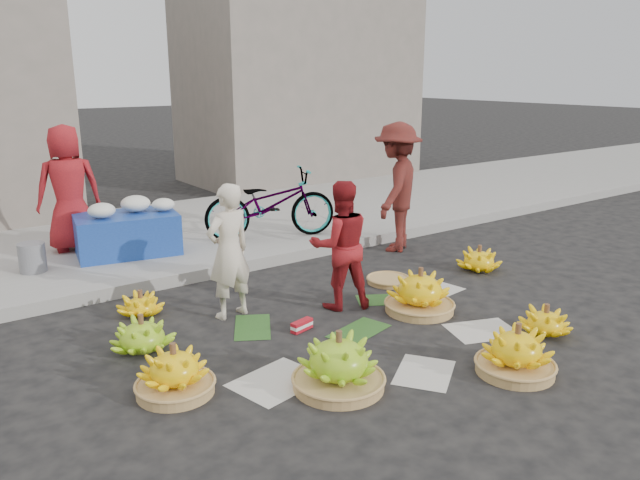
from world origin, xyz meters
TOP-DOWN VIEW (x-y plane):
  - ground at (0.00, 0.00)m, footprint 80.00×80.00m
  - curb at (0.00, 2.20)m, footprint 40.00×0.25m
  - sidewalk at (0.00, 4.30)m, footprint 40.00×4.00m
  - building_right at (4.50, 7.70)m, footprint 5.00×3.00m
  - newspaper_scatter at (0.00, -0.80)m, footprint 3.20×1.80m
  - banana_leaves at (-0.10, 0.20)m, footprint 2.00×1.00m
  - banana_bunch_0 at (-2.05, -0.30)m, footprint 0.61×0.61m
  - banana_bunch_1 at (-0.95, -0.98)m, footprint 0.74×0.74m
  - banana_bunch_2 at (0.42, -1.65)m, footprint 0.74×0.74m
  - banana_bunch_3 at (1.32, -1.31)m, footprint 0.62×0.62m
  - banana_bunch_4 at (0.76, -0.16)m, footprint 0.85×0.85m
  - banana_bunch_5 at (2.38, 0.41)m, footprint 0.69×0.69m
  - banana_bunch_6 at (-1.98, 0.61)m, footprint 0.74×0.74m
  - banana_bunch_7 at (-1.69, 1.44)m, footprint 0.51×0.51m
  - basket_spare at (1.11, 0.72)m, footprint 0.59×0.59m
  - incense_stack at (-0.55, 0.14)m, footprint 0.26×0.14m
  - vendor_cream at (-0.93, 0.90)m, footprint 0.56×0.41m
  - vendor_red at (0.16, 0.44)m, footprint 0.82×0.73m
  - man_striped at (2.17, 1.77)m, footprint 1.34×1.21m
  - flower_table at (-1.13, 3.39)m, footprint 1.41×1.02m
  - grey_bucket at (-2.34, 3.30)m, footprint 0.31×0.31m
  - flower_vendor at (-1.67, 4.01)m, footprint 0.88×0.62m
  - bicycle at (0.84, 2.99)m, footprint 1.24×2.02m

SIDE VIEW (x-z plane):
  - ground at x=0.00m, z-range 0.00..0.00m
  - newspaper_scatter at x=0.00m, z-range 0.00..0.01m
  - banana_leaves at x=-0.10m, z-range 0.00..0.01m
  - basket_spare at x=1.11m, z-range 0.00..0.06m
  - incense_stack at x=-0.55m, z-range 0.01..0.11m
  - sidewalk at x=0.00m, z-range 0.00..0.12m
  - curb at x=0.00m, z-range 0.00..0.15m
  - banana_bunch_7 at x=-1.69m, z-range -0.02..0.26m
  - banana_bunch_3 at x=1.32m, z-range -0.02..0.29m
  - banana_bunch_5 at x=2.38m, z-range -0.02..0.31m
  - banana_bunch_6 at x=-1.98m, z-range -0.02..0.33m
  - banana_bunch_0 at x=-2.05m, z-range -0.03..0.40m
  - banana_bunch_2 at x=0.42m, z-range -0.03..0.42m
  - banana_bunch_4 at x=0.76m, z-range -0.03..0.46m
  - banana_bunch_1 at x=-0.95m, z-range -0.03..0.47m
  - grey_bucket at x=-2.34m, z-range 0.12..0.48m
  - flower_table at x=-1.13m, z-range 0.05..0.80m
  - bicycle at x=0.84m, z-range 0.12..1.12m
  - vendor_red at x=0.16m, z-range 0.00..1.38m
  - vendor_cream at x=-0.93m, z-range 0.00..1.40m
  - man_striped at x=2.17m, z-range 0.00..1.80m
  - flower_vendor at x=-1.67m, z-range 0.12..1.81m
  - building_right at x=4.50m, z-range 0.00..5.00m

